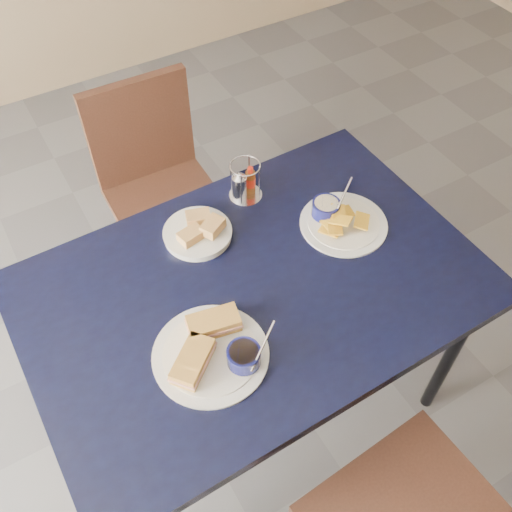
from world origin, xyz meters
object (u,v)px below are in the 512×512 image
dining_table (254,296)px  sandwich_plate (213,349)px  plantain_plate (337,218)px  condiment_caddy (244,184)px  bread_basket (199,232)px  chair_far (155,175)px

dining_table → sandwich_plate: bearing=-145.2°
plantain_plate → condiment_caddy: (-0.20, 0.25, 0.04)m
dining_table → condiment_caddy: (0.16, 0.33, 0.12)m
bread_basket → condiment_caddy: size_ratio=1.55×
dining_table → sandwich_plate: (-0.21, -0.14, 0.08)m
dining_table → plantain_plate: plantain_plate is taller
sandwich_plate → bread_basket: sandwich_plate is taller
sandwich_plate → bread_basket: 0.42m
chair_far → bread_basket: chair_far is taller
sandwich_plate → dining_table: bearing=34.8°
chair_far → plantain_plate: 0.86m
dining_table → plantain_plate: 0.37m
plantain_plate → condiment_caddy: size_ratio=2.04×
sandwich_plate → condiment_caddy: condiment_caddy is taller
chair_far → plantain_plate: chair_far is taller
chair_far → plantain_plate: size_ratio=3.21×
chair_far → plantain_plate: bearing=-66.0°
plantain_plate → condiment_caddy: bearing=128.1°
plantain_plate → dining_table: bearing=-167.1°
sandwich_plate → plantain_plate: size_ratio=1.15×
dining_table → bread_basket: size_ratio=6.34×
chair_far → bread_basket: bearing=-97.0°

